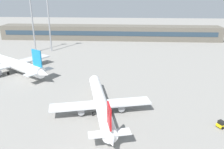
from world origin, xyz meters
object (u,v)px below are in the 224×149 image
at_px(baggage_tug_yellow, 223,124).
at_px(floodlight_tower_west, 32,20).
at_px(floodlight_tower_east, 49,18).
at_px(airplane_near, 100,101).
at_px(airplane_mid, 10,63).

xyz_separation_m(baggage_tug_yellow, floodlight_tower_west, (-71.05, 66.73, 15.95)).
bearing_deg(floodlight_tower_east, floodlight_tower_west, -165.76).
xyz_separation_m(floodlight_tower_west, floodlight_tower_east, (7.85, 1.99, 0.75)).
relative_size(airplane_near, airplane_mid, 0.92).
xyz_separation_m(airplane_near, baggage_tug_yellow, (30.04, -5.80, -2.08)).
distance_m(airplane_near, baggage_tug_yellow, 30.67).
xyz_separation_m(baggage_tug_yellow, floodlight_tower_east, (-63.20, 68.72, 16.70)).
relative_size(baggage_tug_yellow, floodlight_tower_east, 0.13).
bearing_deg(baggage_tug_yellow, airplane_near, 169.07).
height_order(airplane_mid, floodlight_tower_east, floodlight_tower_east).
bearing_deg(airplane_near, baggage_tug_yellow, -10.93).
relative_size(airplane_near, floodlight_tower_west, 1.28).
bearing_deg(airplane_near, airplane_mid, 142.66).
bearing_deg(floodlight_tower_west, floodlight_tower_east, 14.24).
bearing_deg(airplane_near, floodlight_tower_west, 123.94).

